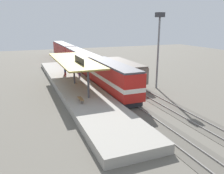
{
  "coord_description": "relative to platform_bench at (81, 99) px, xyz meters",
  "views": [
    {
      "loc": [
        -12.44,
        -35.59,
        10.2
      ],
      "look_at": [
        -1.38,
        -7.98,
        2.0
      ],
      "focal_mm": 37.47,
      "sensor_mm": 36.0,
      "label": 1
    }
  ],
  "objects": [
    {
      "name": "locomotive",
      "position": [
        6.0,
        4.52,
        1.07
      ],
      "size": [
        2.93,
        14.43,
        4.44
      ],
      "color": "#28282D",
      "rests_on": "track_near"
    },
    {
      "name": "passenger_carriage_rear",
      "position": [
        6.0,
        43.32,
        0.97
      ],
      "size": [
        2.9,
        20.0,
        4.24
      ],
      "color": "#28282D",
      "rests_on": "track_near"
    },
    {
      "name": "station_canopy",
      "position": [
        1.4,
        9.21,
        3.19
      ],
      "size": [
        5.2,
        18.0,
        4.7
      ],
      "color": "#47474C",
      "rests_on": "platform"
    },
    {
      "name": "passenger_carriage_front",
      "position": [
        6.0,
        22.52,
        0.97
      ],
      "size": [
        2.9,
        20.0,
        4.24
      ],
      "color": "#28282D",
      "rests_on": "track_near"
    },
    {
      "name": "ground_plane",
      "position": [
        8.0,
        9.3,
        -1.34
      ],
      "size": [
        120.0,
        120.0,
        0.0
      ],
      "primitive_type": "plane",
      "color": "#666056"
    },
    {
      "name": "platform_bench",
      "position": [
        0.0,
        0.0,
        0.0
      ],
      "size": [
        0.44,
        1.7,
        0.5
      ],
      "color": "#333338",
      "rests_on": "platform"
    },
    {
      "name": "light_mast",
      "position": [
        13.8,
        4.93,
        7.05
      ],
      "size": [
        1.1,
        1.1,
        11.7
      ],
      "color": "slate",
      "rests_on": "ground"
    },
    {
      "name": "track_near",
      "position": [
        6.0,
        9.3,
        -1.31
      ],
      "size": [
        3.2,
        110.0,
        0.16
      ],
      "color": "#565249",
      "rests_on": "ground"
    },
    {
      "name": "person_walking",
      "position": [
        3.39,
        13.98,
        0.51
      ],
      "size": [
        0.34,
        0.34,
        1.71
      ],
      "color": "#663375",
      "rests_on": "platform"
    },
    {
      "name": "platform",
      "position": [
        1.4,
        9.3,
        -0.89
      ],
      "size": [
        6.0,
        44.0,
        0.9
      ],
      "primitive_type": "cube",
      "color": "#9E998E",
      "rests_on": "ground"
    },
    {
      "name": "person_waiting",
      "position": [
        0.97,
        14.62,
        0.51
      ],
      "size": [
        0.34,
        0.34,
        1.71
      ],
      "color": "maroon",
      "rests_on": "platform"
    },
    {
      "name": "freight_car",
      "position": [
        10.6,
        10.41,
        0.63
      ],
      "size": [
        2.8,
        12.0,
        3.54
      ],
      "color": "#28282D",
      "rests_on": "track_far"
    },
    {
      "name": "track_far",
      "position": [
        10.6,
        9.3,
        -1.31
      ],
      "size": [
        3.2,
        110.0,
        0.16
      ],
      "color": "#565249",
      "rests_on": "ground"
    }
  ]
}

